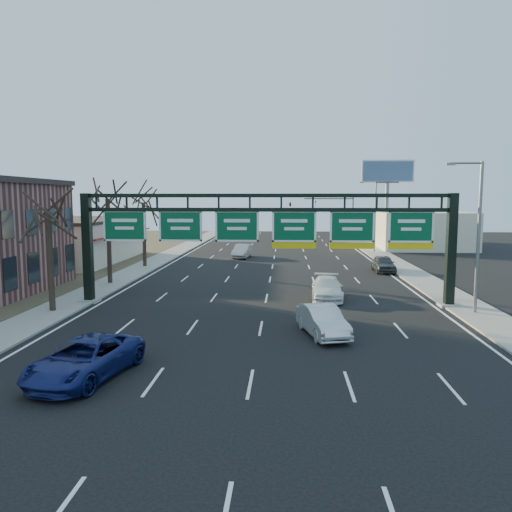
# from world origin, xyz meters

# --- Properties ---
(ground) EXTENTS (160.00, 160.00, 0.00)m
(ground) POSITION_xyz_m (0.00, 0.00, 0.00)
(ground) COLOR black
(ground) RESTS_ON ground
(sidewalk_left) EXTENTS (3.00, 120.00, 0.12)m
(sidewalk_left) POSITION_xyz_m (-12.80, 20.00, 0.06)
(sidewalk_left) COLOR gray
(sidewalk_left) RESTS_ON ground
(sidewalk_right) EXTENTS (3.00, 120.00, 0.12)m
(sidewalk_right) POSITION_xyz_m (12.80, 20.00, 0.06)
(sidewalk_right) COLOR gray
(sidewalk_right) RESTS_ON ground
(lane_markings) EXTENTS (21.60, 120.00, 0.01)m
(lane_markings) POSITION_xyz_m (0.00, 20.00, 0.01)
(lane_markings) COLOR white
(lane_markings) RESTS_ON ground
(sign_gantry) EXTENTS (24.60, 1.20, 7.20)m
(sign_gantry) POSITION_xyz_m (0.16, 8.00, 4.63)
(sign_gantry) COLOR black
(sign_gantry) RESTS_ON ground
(cream_strip) EXTENTS (10.90, 18.40, 4.70)m
(cream_strip) POSITION_xyz_m (-21.48, 29.00, 2.36)
(cream_strip) COLOR beige
(cream_strip) RESTS_ON ground
(building_right_distant) EXTENTS (12.00, 20.00, 5.00)m
(building_right_distant) POSITION_xyz_m (20.00, 50.00, 2.50)
(building_right_distant) COLOR beige
(building_right_distant) RESTS_ON ground
(tree_gantry) EXTENTS (3.60, 3.60, 8.48)m
(tree_gantry) POSITION_xyz_m (-12.80, 5.00, 7.11)
(tree_gantry) COLOR black
(tree_gantry) RESTS_ON sidewalk_left
(tree_mid) EXTENTS (3.60, 3.60, 9.24)m
(tree_mid) POSITION_xyz_m (-12.80, 15.00, 7.85)
(tree_mid) COLOR black
(tree_mid) RESTS_ON sidewalk_left
(tree_far) EXTENTS (3.60, 3.60, 8.86)m
(tree_far) POSITION_xyz_m (-12.80, 25.00, 7.48)
(tree_far) COLOR black
(tree_far) RESTS_ON sidewalk_left
(streetlight_near) EXTENTS (2.15, 0.22, 9.00)m
(streetlight_near) POSITION_xyz_m (12.47, 6.00, 5.08)
(streetlight_near) COLOR slate
(streetlight_near) RESTS_ON sidewalk_right
(streetlight_far) EXTENTS (2.15, 0.22, 9.00)m
(streetlight_far) POSITION_xyz_m (12.47, 40.00, 5.08)
(streetlight_far) COLOR slate
(streetlight_far) RESTS_ON sidewalk_right
(billboard_right) EXTENTS (7.00, 0.50, 12.00)m
(billboard_right) POSITION_xyz_m (15.00, 44.98, 9.06)
(billboard_right) COLOR slate
(billboard_right) RESTS_ON ground
(traffic_signal_mast) EXTENTS (10.16, 0.54, 7.00)m
(traffic_signal_mast) POSITION_xyz_m (5.69, 55.00, 5.50)
(traffic_signal_mast) COLOR black
(traffic_signal_mast) RESTS_ON ground
(car_blue_suv) EXTENTS (3.62, 5.90, 1.53)m
(car_blue_suv) POSITION_xyz_m (-6.35, -5.79, 0.76)
(car_blue_suv) COLOR navy
(car_blue_suv) RESTS_ON ground
(car_silver_sedan) EXTENTS (2.66, 4.77, 1.49)m
(car_silver_sedan) POSITION_xyz_m (3.17, 0.81, 0.74)
(car_silver_sedan) COLOR silver
(car_silver_sedan) RESTS_ON ground
(car_white_wagon) EXTENTS (2.34, 5.18, 1.47)m
(car_white_wagon) POSITION_xyz_m (4.17, 10.08, 0.74)
(car_white_wagon) COLOR white
(car_white_wagon) RESTS_ON ground
(car_grey_far) EXTENTS (1.87, 4.54, 1.54)m
(car_grey_far) POSITION_xyz_m (10.50, 23.11, 0.77)
(car_grey_far) COLOR #3D4042
(car_grey_far) RESTS_ON ground
(car_silver_distant) EXTENTS (2.17, 4.86, 1.55)m
(car_silver_distant) POSITION_xyz_m (-3.70, 33.41, 0.77)
(car_silver_distant) COLOR #A6A6AB
(car_silver_distant) RESTS_ON ground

